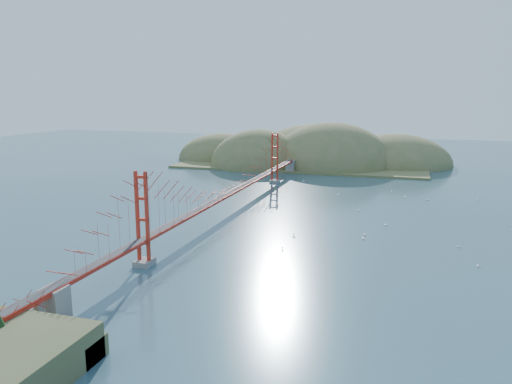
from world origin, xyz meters
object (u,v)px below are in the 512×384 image
(sailboat_0, at_px, (363,238))
(bridge, at_px, (230,172))
(fort, at_px, (46,324))
(sailboat_1, at_px, (364,234))
(sailboat_2, at_px, (459,246))

(sailboat_0, bearing_deg, bridge, 156.72)
(fort, distance_m, sailboat_1, 46.31)
(fort, bearing_deg, bridge, 90.48)
(sailboat_1, bearing_deg, sailboat_0, -90.32)
(sailboat_0, relative_size, sailboat_2, 1.04)
(sailboat_1, relative_size, sailboat_0, 0.95)
(bridge, xyz_separation_m, sailboat_2, (37.34, -10.60, -6.87))
(sailboat_2, bearing_deg, bridge, 164.15)
(sailboat_2, bearing_deg, sailboat_1, 170.33)
(sailboat_1, xyz_separation_m, sailboat_0, (-0.01, -2.11, 0.00))
(fort, xyz_separation_m, sailboat_2, (36.94, 37.38, -0.52))
(fort, height_order, sailboat_0, fort)
(bridge, height_order, sailboat_0, bridge)
(sailboat_2, bearing_deg, sailboat_0, 179.61)
(bridge, bearing_deg, sailboat_0, -23.28)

